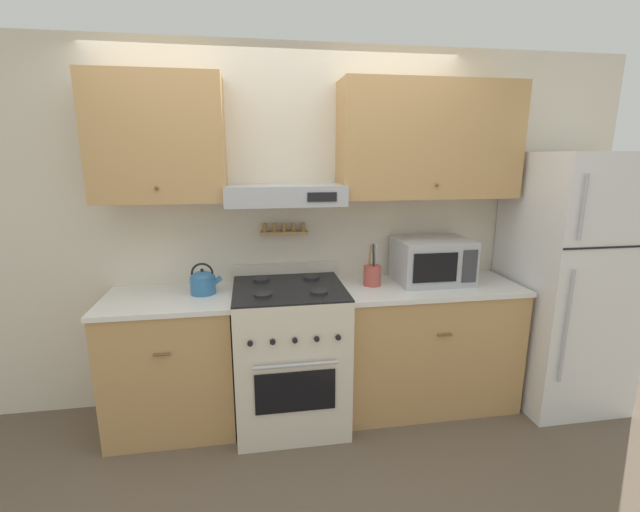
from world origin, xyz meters
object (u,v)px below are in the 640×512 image
(stove_range, at_px, (290,354))
(utensil_crock, at_px, (372,275))
(refrigerator, at_px, (565,281))
(tea_kettle, at_px, (203,282))
(microwave, at_px, (432,260))

(stove_range, xyz_separation_m, utensil_crock, (0.60, 0.10, 0.51))
(refrigerator, bearing_deg, stove_range, 179.23)
(tea_kettle, xyz_separation_m, utensil_crock, (1.16, 0.00, -0.00))
(microwave, distance_m, utensil_crock, 0.46)
(refrigerator, distance_m, utensil_crock, 1.43)
(tea_kettle, bearing_deg, utensil_crock, 0.00)
(refrigerator, bearing_deg, microwave, 171.52)
(refrigerator, distance_m, microwave, 1.00)
(utensil_crock, bearing_deg, refrigerator, -5.13)
(tea_kettle, relative_size, utensil_crock, 0.71)
(refrigerator, xyz_separation_m, utensil_crock, (-1.43, 0.13, 0.07))
(tea_kettle, xyz_separation_m, microwave, (1.60, 0.02, 0.08))
(stove_range, bearing_deg, microwave, 6.48)
(refrigerator, height_order, microwave, refrigerator)
(refrigerator, height_order, utensil_crock, refrigerator)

